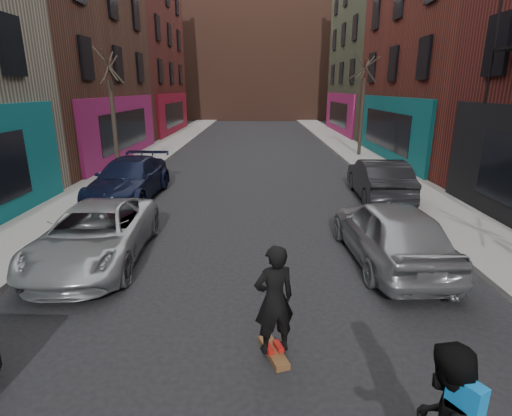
{
  "coord_description": "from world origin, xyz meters",
  "views": [
    {
      "loc": [
        0.14,
        0.13,
        3.95
      ],
      "look_at": [
        0.11,
        7.92,
        1.6
      ],
      "focal_mm": 28.0,
      "sensor_mm": 36.0,
      "label": 1
    }
  ],
  "objects_px": {
    "parked_right_far": "(390,231)",
    "skateboarder": "(274,300)",
    "parked_left_far": "(95,234)",
    "tree_left_far": "(112,102)",
    "parked_right_end": "(379,179)",
    "parked_left_end": "(129,179)",
    "skateboard": "(273,352)",
    "tree_right_far": "(363,96)"
  },
  "relations": [
    {
      "from": "parked_right_far",
      "to": "skateboarder",
      "type": "distance_m",
      "value": 4.46
    },
    {
      "from": "parked_left_far",
      "to": "parked_right_far",
      "type": "bearing_deg",
      "value": -3.4
    },
    {
      "from": "skateboarder",
      "to": "tree_left_far",
      "type": "bearing_deg",
      "value": -81.89
    },
    {
      "from": "parked_right_far",
      "to": "parked_right_end",
      "type": "bearing_deg",
      "value": -106.78
    },
    {
      "from": "skateboarder",
      "to": "parked_left_end",
      "type": "bearing_deg",
      "value": -80.64
    },
    {
      "from": "tree_left_far",
      "to": "skateboard",
      "type": "xyz_separation_m",
      "value": [
        6.59,
        -12.64,
        -3.33
      ]
    },
    {
      "from": "tree_right_far",
      "to": "parked_left_end",
      "type": "relative_size",
      "value": 1.34
    },
    {
      "from": "tree_right_far",
      "to": "skateboard",
      "type": "distance_m",
      "value": 19.83
    },
    {
      "from": "tree_left_far",
      "to": "parked_left_far",
      "type": "height_order",
      "value": "tree_left_far"
    },
    {
      "from": "tree_left_far",
      "to": "skateboard",
      "type": "relative_size",
      "value": 8.12
    },
    {
      "from": "parked_left_far",
      "to": "parked_left_end",
      "type": "bearing_deg",
      "value": 96.63
    },
    {
      "from": "tree_left_far",
      "to": "tree_right_far",
      "type": "distance_m",
      "value": 13.78
    },
    {
      "from": "tree_left_far",
      "to": "skateboarder",
      "type": "xyz_separation_m",
      "value": [
        6.59,
        -12.64,
        -2.42
      ]
    },
    {
      "from": "parked_left_far",
      "to": "parked_left_end",
      "type": "xyz_separation_m",
      "value": [
        -0.93,
        5.56,
        0.07
      ]
    },
    {
      "from": "parked_left_end",
      "to": "skateboard",
      "type": "xyz_separation_m",
      "value": [
        4.99,
        -9.08,
        -0.68
      ]
    },
    {
      "from": "parked_left_end",
      "to": "skateboard",
      "type": "distance_m",
      "value": 10.38
    },
    {
      "from": "parked_left_end",
      "to": "parked_right_end",
      "type": "relative_size",
      "value": 1.13
    },
    {
      "from": "tree_left_far",
      "to": "skateboard",
      "type": "height_order",
      "value": "tree_left_far"
    },
    {
      "from": "tree_left_far",
      "to": "parked_right_far",
      "type": "relative_size",
      "value": 1.45
    },
    {
      "from": "parked_left_far",
      "to": "skateboarder",
      "type": "distance_m",
      "value": 5.38
    },
    {
      "from": "tree_right_far",
      "to": "tree_left_far",
      "type": "bearing_deg",
      "value": -154.18
    },
    {
      "from": "tree_right_far",
      "to": "parked_left_end",
      "type": "bearing_deg",
      "value": -138.49
    },
    {
      "from": "parked_left_end",
      "to": "parked_right_far",
      "type": "bearing_deg",
      "value": -33.44
    },
    {
      "from": "tree_left_far",
      "to": "parked_left_end",
      "type": "xyz_separation_m",
      "value": [
        1.6,
        -3.56,
        -2.65
      ]
    },
    {
      "from": "tree_left_far",
      "to": "parked_right_end",
      "type": "distance_m",
      "value": 11.65
    },
    {
      "from": "tree_right_far",
      "to": "skateboarder",
      "type": "relative_size",
      "value": 3.96
    },
    {
      "from": "parked_left_far",
      "to": "parked_right_end",
      "type": "height_order",
      "value": "parked_right_end"
    },
    {
      "from": "parked_right_end",
      "to": "parked_left_end",
      "type": "bearing_deg",
      "value": 3.17
    },
    {
      "from": "tree_right_far",
      "to": "parked_right_end",
      "type": "height_order",
      "value": "tree_right_far"
    },
    {
      "from": "parked_left_end",
      "to": "skateboarder",
      "type": "xyz_separation_m",
      "value": [
        4.99,
        -9.08,
        0.22
      ]
    },
    {
      "from": "tree_left_far",
      "to": "parked_left_far",
      "type": "xyz_separation_m",
      "value": [
        2.53,
        -9.12,
        -2.72
      ]
    },
    {
      "from": "tree_right_far",
      "to": "parked_right_far",
      "type": "bearing_deg",
      "value": -101.18
    },
    {
      "from": "parked_right_far",
      "to": "skateboard",
      "type": "bearing_deg",
      "value": 47.92
    },
    {
      "from": "skateboard",
      "to": "parked_right_end",
      "type": "bearing_deg",
      "value": 45.85
    },
    {
      "from": "tree_right_far",
      "to": "parked_right_end",
      "type": "relative_size",
      "value": 1.51
    },
    {
      "from": "skateboard",
      "to": "parked_left_end",
      "type": "bearing_deg",
      "value": 99.36
    },
    {
      "from": "parked_right_far",
      "to": "parked_right_end",
      "type": "height_order",
      "value": "parked_right_far"
    },
    {
      "from": "skateboarder",
      "to": "skateboard",
      "type": "bearing_deg",
      "value": 180.0
    },
    {
      "from": "tree_right_far",
      "to": "skateboard",
      "type": "xyz_separation_m",
      "value": [
        -5.81,
        -18.64,
        -3.48
      ]
    },
    {
      "from": "tree_right_far",
      "to": "parked_right_end",
      "type": "xyz_separation_m",
      "value": [
        -1.6,
        -9.49,
        -2.79
      ]
    },
    {
      "from": "parked_left_end",
      "to": "skateboarder",
      "type": "bearing_deg",
      "value": -58.89
    },
    {
      "from": "tree_right_far",
      "to": "parked_right_far",
      "type": "distance_m",
      "value": 15.72
    }
  ]
}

